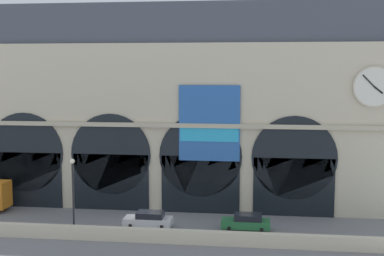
{
  "coord_description": "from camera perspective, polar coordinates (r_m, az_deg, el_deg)",
  "views": [
    {
      "loc": [
        10.42,
        -46.84,
        14.74
      ],
      "look_at": [
        3.8,
        5.0,
        8.71
      ],
      "focal_mm": 48.97,
      "sensor_mm": 36.0,
      "label": 1
    }
  ],
  "objects": [
    {
      "name": "street_lamp_quayside",
      "position": [
        47.04,
        -12.85,
        -6.27
      ],
      "size": [
        0.44,
        0.44,
        6.9
      ],
      "color": "black",
      "rests_on": "ground"
    },
    {
      "name": "station_building",
      "position": [
        55.9,
        -3.47,
        2.12
      ],
      "size": [
        48.5,
        6.23,
        21.33
      ],
      "color": "beige",
      "rests_on": "ground"
    },
    {
      "name": "car_mideast",
      "position": [
        48.52,
        5.93,
        -10.15
      ],
      "size": [
        4.4,
        2.22,
        1.55
      ],
      "color": "#2D7A42",
      "rests_on": "ground"
    },
    {
      "name": "ground_plane",
      "position": [
        50.2,
        -5.12,
        -10.52
      ],
      "size": [
        200.0,
        200.0,
        0.0
      ],
      "primitive_type": "plane",
      "color": "slate"
    },
    {
      "name": "quay_parapet_wall",
      "position": [
        45.74,
        -6.39,
        -11.49
      ],
      "size": [
        90.0,
        0.7,
        1.17
      ],
      "primitive_type": "cube",
      "color": "beige",
      "rests_on": "ground"
    },
    {
      "name": "car_center",
      "position": [
        49.17,
        -4.75,
        -9.91
      ],
      "size": [
        4.4,
        2.22,
        1.55
      ],
      "color": "white",
      "rests_on": "ground"
    }
  ]
}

